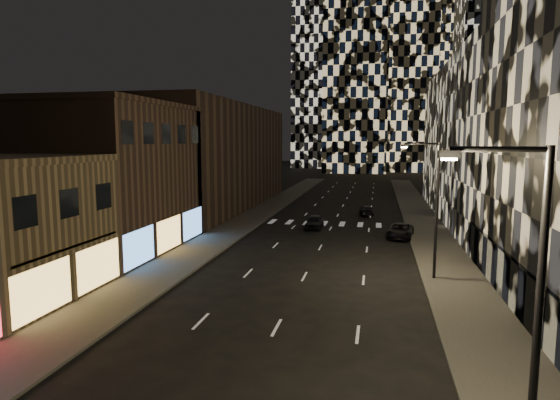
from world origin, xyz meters
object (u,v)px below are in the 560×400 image
at_px(streetlight_near, 528,304).
at_px(car_dark_rightlane, 400,231).
at_px(car_dark_oncoming, 367,210).
at_px(streetlight_far, 433,200).
at_px(car_dark_midlane, 314,222).

distance_m(streetlight_near, car_dark_rightlane, 33.95).
height_order(car_dark_oncoming, car_dark_rightlane, car_dark_rightlane).
height_order(streetlight_far, car_dark_midlane, streetlight_far).
relative_size(car_dark_midlane, car_dark_rightlane, 0.86).
distance_m(streetlight_far, car_dark_rightlane, 14.44).
xyz_separation_m(streetlight_far, car_dark_rightlane, (-1.35, 13.60, -4.68)).
relative_size(streetlight_near, car_dark_midlane, 2.16).
xyz_separation_m(car_dark_oncoming, car_dark_rightlane, (3.50, -13.53, 0.08)).
bearing_deg(car_dark_oncoming, streetlight_far, 95.52).
xyz_separation_m(streetlight_near, car_dark_oncoming, (-4.85, 47.13, -4.76)).
bearing_deg(streetlight_far, car_dark_midlane, 121.03).
xyz_separation_m(car_dark_midlane, car_dark_oncoming, (5.19, 10.43, -0.12)).
bearing_deg(car_dark_rightlane, car_dark_oncoming, 112.42).
height_order(streetlight_near, streetlight_far, same).
relative_size(streetlight_far, car_dark_oncoming, 2.21).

